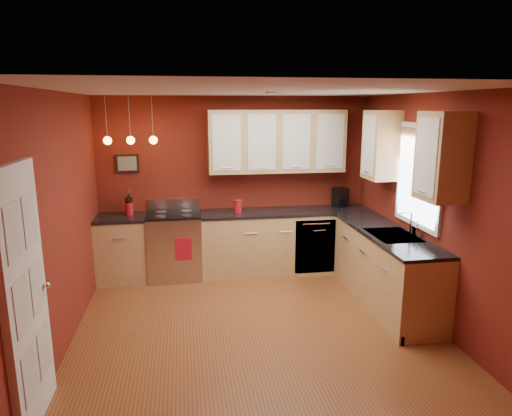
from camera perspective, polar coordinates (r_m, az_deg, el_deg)
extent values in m
plane|color=brown|center=(5.30, 0.17, -14.92)|extent=(4.20, 4.20, 0.00)
cube|color=beige|center=(4.70, 0.19, 14.47)|extent=(4.00, 4.20, 0.02)
cube|color=maroon|center=(6.88, -2.64, 2.96)|extent=(4.00, 0.02, 2.60)
cube|color=maroon|center=(2.88, 7.04, -10.88)|extent=(4.00, 0.02, 2.60)
cube|color=maroon|center=(4.94, -23.41, -1.89)|extent=(0.02, 4.20, 2.60)
cube|color=maroon|center=(5.51, 21.15, -0.27)|extent=(0.02, 4.20, 2.60)
cube|color=tan|center=(6.80, -16.28, -5.02)|extent=(0.70, 0.60, 0.90)
cube|color=tan|center=(6.90, 3.76, -4.27)|extent=(2.54, 0.60, 0.90)
cube|color=tan|center=(5.99, 15.85, -7.38)|extent=(0.60, 2.10, 0.90)
cube|color=black|center=(6.68, -16.53, -1.17)|extent=(0.70, 0.62, 0.04)
cube|color=black|center=(6.78, 3.82, -0.46)|extent=(2.54, 0.62, 0.04)
cube|color=black|center=(5.85, 16.12, -3.04)|extent=(0.62, 2.10, 0.04)
cube|color=#BABABF|center=(6.74, -10.10, -4.77)|extent=(0.76, 0.64, 0.92)
cube|color=black|center=(6.45, -10.15, -5.39)|extent=(0.55, 0.02, 0.32)
cylinder|color=#BABABF|center=(6.37, -10.23, -3.36)|extent=(0.60, 0.02, 0.02)
cube|color=black|center=(6.61, -10.26, -0.84)|extent=(0.76, 0.60, 0.03)
cylinder|color=gray|center=(6.48, -11.88, -1.00)|extent=(0.16, 0.16, 0.01)
cylinder|color=gray|center=(6.47, -8.69, -0.89)|extent=(0.16, 0.16, 0.01)
cylinder|color=gray|center=(6.75, -11.77, -0.45)|extent=(0.16, 0.16, 0.01)
cylinder|color=gray|center=(6.74, -8.72, -0.35)|extent=(0.16, 0.16, 0.01)
cube|color=#BABABF|center=(6.89, -10.25, 0.50)|extent=(0.76, 0.04, 0.16)
cube|color=#BABABF|center=(6.72, 7.40, -4.80)|extent=(0.60, 0.02, 0.80)
cube|color=gray|center=(5.72, 16.75, -3.48)|extent=(0.50, 0.70, 0.05)
cube|color=black|center=(5.87, 16.03, -3.13)|extent=(0.42, 0.30, 0.02)
cube|color=black|center=(5.58, 17.50, -4.05)|extent=(0.42, 0.30, 0.02)
cylinder|color=silver|center=(5.78, 18.82, -1.78)|extent=(0.02, 0.02, 0.28)
cylinder|color=silver|center=(5.72, 18.29, -0.55)|extent=(0.16, 0.02, 0.02)
cube|color=white|center=(5.70, 19.76, 3.82)|extent=(0.04, 1.02, 1.22)
cube|color=white|center=(5.69, 19.62, 3.81)|extent=(0.01, 0.90, 1.10)
cube|color=#A07C50|center=(5.65, 19.76, 7.52)|extent=(0.02, 0.96, 0.36)
cube|color=white|center=(3.91, -26.88, -10.12)|extent=(0.06, 0.82, 2.05)
cube|color=silver|center=(3.56, -28.11, -2.63)|extent=(0.00, 0.28, 0.40)
cube|color=silver|center=(3.90, -26.44, -1.27)|extent=(0.00, 0.28, 0.40)
cube|color=silver|center=(3.73, -27.23, -10.81)|extent=(0.00, 0.28, 0.40)
cube|color=silver|center=(4.05, -25.68, -8.85)|extent=(0.00, 0.28, 0.40)
cube|color=silver|center=(3.97, -26.40, -18.15)|extent=(0.00, 0.28, 0.40)
cube|color=silver|center=(4.27, -24.96, -15.76)|extent=(0.00, 0.28, 0.40)
sphere|color=silver|center=(4.20, -24.71, -8.76)|extent=(0.06, 0.06, 0.06)
cube|color=tan|center=(6.72, 2.62, 8.32)|extent=(2.00, 0.35, 0.90)
cube|color=tan|center=(5.62, 18.46, 6.87)|extent=(0.35, 1.95, 0.90)
cube|color=black|center=(6.81, -15.78, 5.39)|extent=(0.32, 0.03, 0.26)
cylinder|color=gray|center=(6.47, -18.24, 10.66)|extent=(0.01, 0.01, 0.60)
sphere|color=#FFA53F|center=(6.48, -18.06, 8.02)|extent=(0.11, 0.11, 0.11)
cylinder|color=gray|center=(6.43, -15.56, 10.82)|extent=(0.01, 0.01, 0.60)
sphere|color=#FFA53F|center=(6.44, -15.40, 8.16)|extent=(0.11, 0.11, 0.11)
cylinder|color=gray|center=(6.40, -12.84, 10.96)|extent=(0.01, 0.01, 0.60)
sphere|color=#FFA53F|center=(6.42, -12.71, 8.28)|extent=(0.11, 0.11, 0.11)
cylinder|color=#A9121E|center=(6.60, -2.28, 0.14)|extent=(0.11, 0.11, 0.17)
cylinder|color=#A9121E|center=(6.58, -2.29, 0.94)|extent=(0.12, 0.12, 0.02)
cylinder|color=#A9121E|center=(6.71, -15.58, -0.09)|extent=(0.11, 0.11, 0.18)
imported|color=#A9121E|center=(6.68, -15.66, 1.37)|extent=(0.13, 0.13, 0.21)
cube|color=black|center=(7.13, 10.51, 1.35)|extent=(0.24, 0.22, 0.29)
cylinder|color=black|center=(7.09, 10.64, 0.64)|extent=(0.14, 0.14, 0.13)
imported|color=silver|center=(5.71, 19.54, -2.43)|extent=(0.09, 0.09, 0.19)
cube|color=#A9121E|center=(6.40, -9.05, -5.09)|extent=(0.24, 0.02, 0.32)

